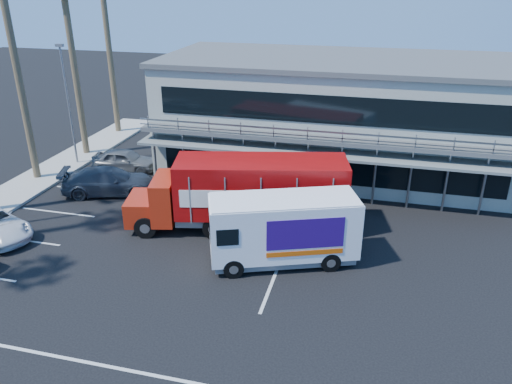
# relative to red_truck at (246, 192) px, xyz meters

# --- Properties ---
(ground) EXTENTS (120.00, 120.00, 0.00)m
(ground) POSITION_rel_red_truck_xyz_m (0.39, -4.83, -2.05)
(ground) COLOR black
(ground) RESTS_ON ground
(building) EXTENTS (22.40, 12.00, 7.30)m
(building) POSITION_rel_red_truck_xyz_m (3.39, 10.11, 1.60)
(building) COLOR #989F91
(building) RESTS_ON ground
(curb_strip) EXTENTS (3.00, 32.00, 0.16)m
(curb_strip) POSITION_rel_red_truck_xyz_m (-14.61, 1.17, -1.97)
(curb_strip) COLOR #A5A399
(curb_strip) RESTS_ON ground
(palm_e) EXTENTS (2.80, 2.80, 12.25)m
(palm_e) POSITION_rel_red_truck_xyz_m (-14.31, 8.17, 8.52)
(palm_e) COLOR brown
(palm_e) RESTS_ON ground
(light_pole_far) EXTENTS (0.50, 0.25, 8.09)m
(light_pole_far) POSITION_rel_red_truck_xyz_m (-13.81, 6.17, 2.45)
(light_pole_far) COLOR gray
(light_pole_far) RESTS_ON ground
(red_truck) EXTENTS (11.39, 4.94, 3.74)m
(red_truck) POSITION_rel_red_truck_xyz_m (0.00, 0.00, 0.00)
(red_truck) COLOR #AC210D
(red_truck) RESTS_ON ground
(white_van) EXTENTS (6.94, 4.47, 3.21)m
(white_van) POSITION_rel_red_truck_xyz_m (2.50, -2.83, -0.35)
(white_van) COLOR white
(white_van) RESTS_ON ground
(parked_car_d) EXTENTS (5.92, 3.89, 1.59)m
(parked_car_d) POSITION_rel_red_truck_xyz_m (-9.11, 2.25, -1.26)
(parked_car_d) COLOR #303640
(parked_car_d) RESTS_ON ground
(parked_car_e) EXTENTS (4.41, 2.12, 1.45)m
(parked_car_e) POSITION_rel_red_truck_xyz_m (-10.02, 5.97, -1.33)
(parked_car_e) COLOR slate
(parked_car_e) RESTS_ON ground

